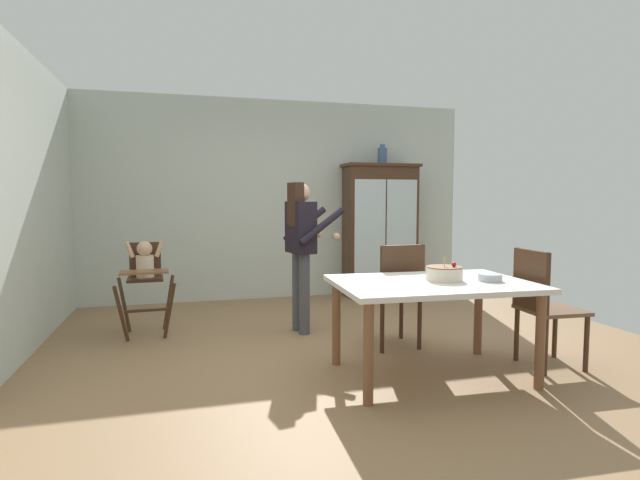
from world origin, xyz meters
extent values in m
plane|color=#93704C|center=(0.00, 0.00, 0.00)|extent=(6.24, 6.24, 0.00)
cube|color=beige|center=(0.00, 2.63, 1.35)|extent=(5.32, 0.06, 2.70)
cube|color=#422819|center=(1.39, 2.37, 0.90)|extent=(0.99, 0.42, 1.81)
cube|color=#422819|center=(1.39, 2.37, 1.83)|extent=(1.05, 0.48, 0.04)
cube|color=silver|center=(1.15, 2.15, 0.99)|extent=(0.44, 0.01, 1.27)
cube|color=silver|center=(1.62, 2.15, 0.99)|extent=(0.44, 0.01, 1.27)
cube|color=#422819|center=(1.39, 2.37, 0.99)|extent=(0.91, 0.36, 0.02)
cylinder|color=#3D567F|center=(1.41, 2.37, 1.96)|extent=(0.13, 0.13, 0.22)
cylinder|color=#3D567F|center=(1.41, 2.37, 2.09)|extent=(0.07, 0.07, 0.05)
cylinder|color=#422819|center=(-1.87, 0.81, 0.28)|extent=(0.13, 0.14, 0.56)
cylinder|color=#422819|center=(-1.43, 0.83, 0.28)|extent=(0.14, 0.13, 0.56)
cylinder|color=#422819|center=(-1.89, 1.25, 0.28)|extent=(0.14, 0.13, 0.56)
cylinder|color=#422819|center=(-1.45, 1.27, 0.28)|extent=(0.13, 0.14, 0.56)
cube|color=#422819|center=(-1.66, 1.04, 0.25)|extent=(0.42, 0.06, 0.02)
cube|color=#422819|center=(-1.66, 1.04, 0.57)|extent=(0.35, 0.35, 0.02)
cube|color=#422819|center=(-1.67, 1.20, 0.76)|extent=(0.31, 0.04, 0.34)
cube|color=brown|center=(-1.65, 0.77, 0.68)|extent=(0.45, 0.26, 0.02)
cylinder|color=beige|center=(-1.66, 1.06, 0.70)|extent=(0.17, 0.17, 0.22)
sphere|color=tan|center=(-1.66, 1.06, 0.87)|extent=(0.15, 0.15, 0.15)
cylinder|color=tan|center=(-1.80, 1.06, 0.86)|extent=(0.10, 0.05, 0.17)
cylinder|color=tan|center=(-1.52, 1.07, 0.86)|extent=(0.10, 0.05, 0.17)
cylinder|color=#47474C|center=(-0.12, 0.66, 0.41)|extent=(0.11, 0.11, 0.82)
cylinder|color=#47474C|center=(-0.16, 0.83, 0.41)|extent=(0.11, 0.11, 0.82)
cube|color=black|center=(-0.14, 0.74, 1.08)|extent=(0.27, 0.39, 0.52)
cube|color=white|center=(-0.04, 0.76, 1.08)|extent=(0.02, 0.06, 0.49)
sphere|color=tan|center=(-0.14, 0.74, 1.43)|extent=(0.19, 0.19, 0.19)
cube|color=#382319|center=(-0.19, 0.73, 1.31)|extent=(0.14, 0.22, 0.44)
cylinder|color=black|center=(0.04, 0.57, 1.10)|extent=(0.49, 0.16, 0.37)
sphere|color=tan|center=(0.19, 0.60, 0.99)|extent=(0.08, 0.08, 0.08)
cylinder|color=black|center=(-0.04, 0.97, 1.10)|extent=(0.49, 0.16, 0.37)
sphere|color=tan|center=(0.12, 1.00, 0.99)|extent=(0.08, 0.08, 0.08)
cube|color=silver|center=(0.54, -0.77, 0.72)|extent=(1.52, 1.09, 0.04)
cylinder|color=brown|center=(-0.13, -1.16, 0.35)|extent=(0.07, 0.07, 0.70)
cylinder|color=brown|center=(1.16, -1.22, 0.35)|extent=(0.07, 0.07, 0.70)
cylinder|color=brown|center=(-0.09, -0.32, 0.35)|extent=(0.07, 0.07, 0.70)
cylinder|color=brown|center=(1.20, -0.38, 0.35)|extent=(0.07, 0.07, 0.70)
cylinder|color=beige|center=(0.65, -0.75, 0.79)|extent=(0.28, 0.28, 0.10)
cylinder|color=brown|center=(0.65, -0.75, 0.84)|extent=(0.27, 0.27, 0.01)
cylinder|color=#F2E5CC|center=(0.65, -0.75, 0.88)|extent=(0.01, 0.01, 0.06)
cone|color=yellow|center=(0.65, -0.75, 0.92)|extent=(0.02, 0.02, 0.02)
sphere|color=red|center=(0.71, -0.78, 0.87)|extent=(0.04, 0.04, 0.04)
cylinder|color=#B2BCC6|center=(0.97, -0.87, 0.77)|extent=(0.18, 0.18, 0.05)
cylinder|color=#422819|center=(0.76, 0.25, 0.23)|extent=(0.04, 0.04, 0.45)
cylinder|color=#422819|center=(0.39, 0.24, 0.23)|extent=(0.04, 0.04, 0.45)
cylinder|color=#422819|center=(0.77, -0.12, 0.23)|extent=(0.04, 0.04, 0.45)
cylinder|color=#422819|center=(0.40, -0.13, 0.23)|extent=(0.04, 0.04, 0.45)
cube|color=brown|center=(0.58, 0.06, 0.47)|extent=(0.45, 0.45, 0.03)
cube|color=#422819|center=(0.58, -0.14, 0.72)|extent=(0.42, 0.05, 0.48)
cylinder|color=#422819|center=(0.77, -0.13, 0.72)|extent=(0.03, 0.03, 0.48)
cylinder|color=#422819|center=(0.39, -0.14, 0.72)|extent=(0.03, 0.03, 0.48)
cylinder|color=#422819|center=(1.77, -1.01, 0.23)|extent=(0.04, 0.04, 0.45)
cylinder|color=#422819|center=(1.78, -0.64, 0.23)|extent=(0.04, 0.04, 0.45)
cylinder|color=#422819|center=(1.40, -0.99, 0.23)|extent=(0.04, 0.04, 0.45)
cylinder|color=#422819|center=(1.42, -0.62, 0.23)|extent=(0.04, 0.04, 0.45)
cube|color=brown|center=(1.59, -0.82, 0.47)|extent=(0.46, 0.46, 0.03)
cube|color=#422819|center=(1.39, -0.81, 0.72)|extent=(0.06, 0.42, 0.48)
cylinder|color=#422819|center=(1.38, -1.00, 0.72)|extent=(0.03, 0.03, 0.48)
cylinder|color=#422819|center=(1.40, -0.62, 0.72)|extent=(0.03, 0.03, 0.48)
camera|label=1|loc=(-1.29, -4.19, 1.37)|focal=28.17mm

